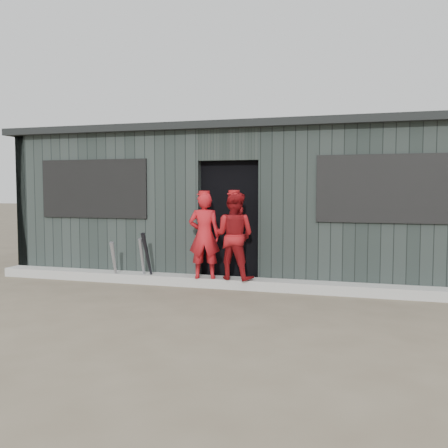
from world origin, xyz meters
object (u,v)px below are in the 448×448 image
(player_red_left, at_px, (204,236))
(player_red_right, at_px, (234,236))
(bat_right, at_px, (148,258))
(player_grey_back, at_px, (262,247))
(bat_left, at_px, (114,262))
(bat_mid, at_px, (143,261))
(dugout, at_px, (250,203))

(player_red_left, height_order, player_red_right, player_red_right)
(bat_right, relative_size, player_grey_back, 0.73)
(player_grey_back, bearing_deg, player_red_left, 39.37)
(bat_right, distance_m, player_grey_back, 1.86)
(player_red_left, bearing_deg, bat_right, -11.06)
(bat_right, height_order, player_red_left, player_red_left)
(bat_left, distance_m, player_red_right, 2.05)
(bat_mid, bearing_deg, player_red_right, 1.42)
(bat_mid, relative_size, bat_right, 0.88)
(bat_mid, distance_m, dugout, 2.42)
(bat_right, distance_m, player_red_left, 1.04)
(player_red_right, bearing_deg, player_grey_back, -106.89)
(player_red_left, bearing_deg, player_grey_back, -149.43)
(player_red_left, height_order, player_grey_back, player_red_left)
(bat_mid, xyz_separation_m, dugout, (1.36, 1.78, 0.91))
(player_red_right, relative_size, dugout, 0.16)
(dugout, bearing_deg, player_red_left, -98.93)
(player_red_right, bearing_deg, dugout, -74.69)
(player_grey_back, xyz_separation_m, dugout, (-0.48, 1.14, 0.69))
(player_grey_back, bearing_deg, bat_mid, 17.03)
(player_red_left, distance_m, player_red_right, 0.47)
(bat_left, xyz_separation_m, bat_mid, (0.46, 0.10, 0.03))
(bat_left, relative_size, player_red_left, 0.53)
(bat_mid, height_order, player_red_left, player_red_left)
(bat_right, distance_m, player_red_right, 1.48)
(player_red_right, xyz_separation_m, dugout, (-0.17, 1.75, 0.46))
(player_red_left, bearing_deg, dugout, -110.04)
(player_red_left, xyz_separation_m, dugout, (0.29, 1.82, 0.47))
(bat_right, bearing_deg, player_red_right, 2.91)
(bat_mid, bearing_deg, dugout, 52.63)
(bat_left, distance_m, bat_mid, 0.47)
(player_red_right, bearing_deg, bat_right, 12.52)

